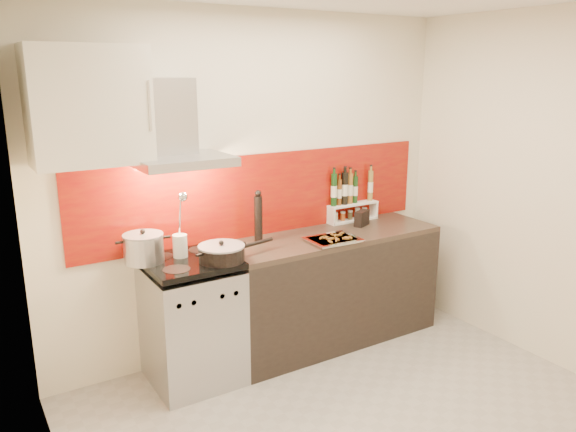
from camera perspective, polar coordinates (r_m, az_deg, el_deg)
floor at (r=3.78m, az=8.12°, el=-20.37°), size 3.40×3.40×0.00m
back_wall at (r=4.35m, az=-3.13°, el=3.19°), size 3.40×0.02×2.60m
left_wall at (r=2.52m, az=-22.18°, el=-6.52°), size 0.02×2.80×2.60m
right_wall at (r=4.50m, az=25.66°, el=2.14°), size 0.02×2.80×2.60m
backsplash at (r=4.38m, az=-2.47°, el=2.21°), size 3.00×0.02×0.64m
range_stove at (r=4.07m, az=-9.66°, el=-10.59°), size 0.60×0.60×0.91m
counter at (r=4.61m, az=4.34°, el=-7.21°), size 1.80×0.60×0.90m
range_hood at (r=3.84m, az=-11.31°, el=8.11°), size 0.62×0.50×0.61m
upper_cabinet at (r=3.66m, az=-19.62°, el=10.50°), size 0.70×0.35×0.72m
stock_pot at (r=3.87m, az=-14.45°, el=-3.17°), size 0.27×0.27×0.23m
saute_pan at (r=3.82m, az=-6.69°, el=-3.73°), size 0.60×0.32×0.15m
utensil_jar at (r=3.90m, az=-10.87°, el=-2.29°), size 0.10×0.15×0.48m
pepper_mill at (r=4.20m, az=-3.04°, el=-0.12°), size 0.06×0.06×0.40m
step_shelf at (r=4.81m, az=6.29°, el=1.68°), size 0.48×0.13×0.43m
caddy_box at (r=4.71m, az=7.51°, el=-0.27°), size 0.17×0.12×0.13m
baking_tray at (r=4.27m, az=4.57°, el=-2.37°), size 0.40×0.32×0.03m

